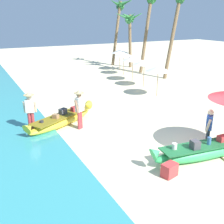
% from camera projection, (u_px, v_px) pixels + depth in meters
% --- Properties ---
extents(ground_plane, '(80.00, 80.00, 0.00)m').
position_uv_depth(ground_plane, '(178.00, 150.00, 10.45)').
color(ground_plane, beige).
extents(boat_green_foreground, '(4.27, 1.26, 0.83)m').
position_uv_depth(boat_green_foreground, '(204.00, 151.00, 9.71)').
color(boat_green_foreground, '#38B760').
rests_on(boat_green_foreground, ground).
extents(boat_yellow_midground, '(3.89, 2.50, 0.79)m').
position_uv_depth(boat_yellow_midground, '(62.00, 120.00, 12.69)').
color(boat_yellow_midground, yellow).
rests_on(boat_yellow_midground, ground).
extents(person_vendor_hatted, '(0.58, 0.47, 1.80)m').
position_uv_depth(person_vendor_hatted, '(79.00, 107.00, 12.08)').
color(person_vendor_hatted, '#B2383D').
rests_on(person_vendor_hatted, ground).
extents(person_tourist_customer, '(0.54, 0.50, 1.60)m').
position_uv_depth(person_tourist_customer, '(209.00, 127.00, 10.20)').
color(person_tourist_customer, '#333842').
rests_on(person_tourist_customer, ground).
extents(person_vendor_assistant, '(0.58, 0.44, 1.81)m').
position_uv_depth(person_vendor_assistant, '(30.00, 109.00, 11.72)').
color(person_vendor_assistant, '#B2383D').
rests_on(person_vendor_assistant, ground).
extents(parasol_row_0, '(1.60, 1.60, 1.91)m').
position_uv_depth(parasol_row_0, '(158.00, 69.00, 16.94)').
color(parasol_row_0, '#8E6B47').
rests_on(parasol_row_0, ground).
extents(parasol_row_1, '(1.60, 1.60, 1.91)m').
position_uv_depth(parasol_row_1, '(144.00, 62.00, 19.32)').
color(parasol_row_1, '#8E6B47').
rests_on(parasol_row_1, ground).
extents(parasol_row_2, '(1.60, 1.60, 1.91)m').
position_uv_depth(parasol_row_2, '(133.00, 59.00, 21.07)').
color(parasol_row_2, '#8E6B47').
rests_on(parasol_row_2, ground).
extents(parasol_row_3, '(1.60, 1.60, 1.91)m').
position_uv_depth(parasol_row_3, '(124.00, 54.00, 23.45)').
color(parasol_row_3, '#8E6B47').
rests_on(parasol_row_3, ground).
extents(parasol_row_4, '(1.60, 1.60, 1.91)m').
position_uv_depth(parasol_row_4, '(120.00, 51.00, 25.43)').
color(parasol_row_4, '#8E6B47').
rests_on(parasol_row_4, ground).
extents(palm_tree_tall_inland, '(2.78, 2.68, 6.58)m').
position_uv_depth(palm_tree_tall_inland, '(119.00, 12.00, 27.30)').
color(palm_tree_tall_inland, brown).
rests_on(palm_tree_tall_inland, ground).
extents(palm_tree_leaning_seaward, '(2.83, 2.62, 6.92)m').
position_uv_depth(palm_tree_leaning_seaward, '(179.00, 6.00, 21.08)').
color(palm_tree_leaning_seaward, brown).
rests_on(palm_tree_leaning_seaward, ground).
extents(palm_tree_mid_cluster, '(2.79, 2.37, 6.90)m').
position_uv_depth(palm_tree_mid_cluster, '(150.00, 7.00, 23.29)').
color(palm_tree_mid_cluster, brown).
rests_on(palm_tree_mid_cluster, ground).
extents(palm_tree_far_behind, '(2.88, 2.59, 5.29)m').
position_uv_depth(palm_tree_far_behind, '(130.00, 22.00, 26.04)').
color(palm_tree_far_behind, brown).
rests_on(palm_tree_far_behind, ground).
extents(cooler_box, '(0.56, 0.44, 0.44)m').
position_uv_depth(cooler_box, '(170.00, 170.00, 8.65)').
color(cooler_box, '#C63838').
rests_on(cooler_box, ground).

